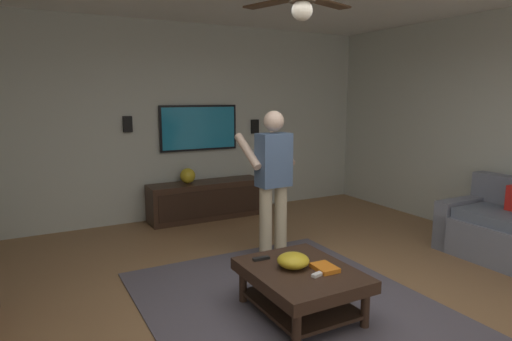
{
  "coord_description": "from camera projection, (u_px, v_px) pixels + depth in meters",
  "views": [
    {
      "loc": [
        -2.72,
        1.96,
        1.79
      ],
      "look_at": [
        1.2,
        -0.17,
        1.03
      ],
      "focal_mm": 30.59,
      "sensor_mm": 36.0,
      "label": 1
    }
  ],
  "objects": [
    {
      "name": "ceiling_fan",
      "position": [
        302.0,
        1.0,
        3.31
      ],
      "size": [
        1.15,
        1.19,
        0.46
      ],
      "color": "#4C3828"
    },
    {
      "name": "wall_speaker_right",
      "position": [
        128.0,
        124.0,
        5.99
      ],
      "size": [
        0.06,
        0.12,
        0.22
      ],
      "primitive_type": "cube",
      "color": "black"
    },
    {
      "name": "coffee_table",
      "position": [
        301.0,
        281.0,
        3.58
      ],
      "size": [
        1.0,
        0.8,
        0.4
      ],
      "color": "#332116",
      "rests_on": "ground"
    },
    {
      "name": "bowl",
      "position": [
        293.0,
        260.0,
        3.58
      ],
      "size": [
        0.27,
        0.27,
        0.12
      ],
      "primitive_type": "ellipsoid",
      "color": "gold",
      "rests_on": "coffee_table"
    },
    {
      "name": "vase_round",
      "position": [
        188.0,
        176.0,
        6.28
      ],
      "size": [
        0.22,
        0.22,
        0.22
      ],
      "primitive_type": "sphere",
      "color": "gold",
      "rests_on": "media_console"
    },
    {
      "name": "area_rug",
      "position": [
        287.0,
        304.0,
        3.8
      ],
      "size": [
        2.72,
        2.34,
        0.01
      ],
      "primitive_type": "cube",
      "color": "#514C56",
      "rests_on": "ground"
    },
    {
      "name": "book",
      "position": [
        325.0,
        268.0,
        3.53
      ],
      "size": [
        0.23,
        0.17,
        0.04
      ],
      "primitive_type": "cube",
      "rotation": [
        0.0,
        0.0,
        6.24
      ],
      "color": "orange",
      "rests_on": "coffee_table"
    },
    {
      "name": "wall_speaker_left",
      "position": [
        255.0,
        126.0,
        6.94
      ],
      "size": [
        0.06,
        0.12,
        0.22
      ],
      "primitive_type": "cube",
      "color": "black"
    },
    {
      "name": "wall_back_tv",
      "position": [
        172.0,
        122.0,
        6.36
      ],
      "size": [
        0.1,
        6.66,
        2.83
      ],
      "primitive_type": "cube",
      "color": "#B2B7AD",
      "rests_on": "ground"
    },
    {
      "name": "tv",
      "position": [
        199.0,
        128.0,
        6.48
      ],
      "size": [
        0.05,
        1.2,
        0.67
      ],
      "rotation": [
        0.0,
        0.0,
        3.14
      ],
      "color": "black"
    },
    {
      "name": "ground_plane",
      "position": [
        308.0,
        317.0,
        3.58
      ],
      "size": [
        8.25,
        8.25,
        0.0
      ],
      "primitive_type": "plane",
      "color": "olive"
    },
    {
      "name": "person_standing",
      "position": [
        273.0,
        176.0,
        4.77
      ],
      "size": [
        0.55,
        0.55,
        1.64
      ],
      "rotation": [
        0.0,
        0.0,
        0.05
      ],
      "color": "#C6B793",
      "rests_on": "ground"
    },
    {
      "name": "remote_black",
      "position": [
        261.0,
        258.0,
        3.75
      ],
      "size": [
        0.05,
        0.15,
        0.02
      ],
      "primitive_type": "cube",
      "rotation": [
        0.0,
        0.0,
        4.67
      ],
      "color": "black",
      "rests_on": "coffee_table"
    },
    {
      "name": "media_console",
      "position": [
        206.0,
        200.0,
        6.45
      ],
      "size": [
        0.45,
        1.7,
        0.55
      ],
      "rotation": [
        0.0,
        0.0,
        3.14
      ],
      "color": "#332116",
      "rests_on": "ground"
    },
    {
      "name": "remote_white",
      "position": [
        319.0,
        274.0,
        3.43
      ],
      "size": [
        0.08,
        0.16,
        0.02
      ],
      "primitive_type": "cube",
      "rotation": [
        0.0,
        0.0,
        1.82
      ],
      "color": "white",
      "rests_on": "coffee_table"
    }
  ]
}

